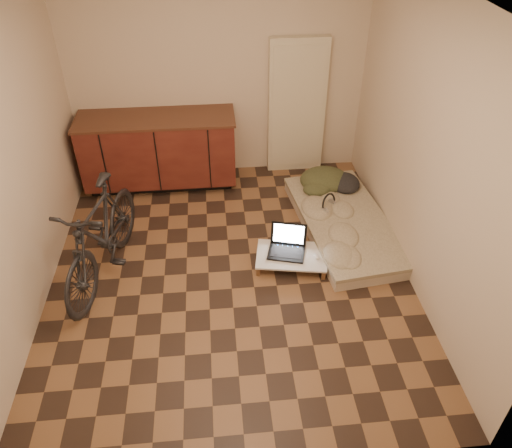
{
  "coord_description": "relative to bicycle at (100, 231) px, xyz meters",
  "views": [
    {
      "loc": [
        -0.1,
        -3.7,
        3.42
      ],
      "look_at": [
        0.26,
        0.04,
        0.55
      ],
      "focal_mm": 35.0,
      "sensor_mm": 36.0,
      "label": 1
    }
  ],
  "objects": [
    {
      "name": "room_shell",
      "position": [
        1.2,
        -0.08,
        0.76
      ],
      "size": [
        3.5,
        4.0,
        2.6
      ],
      "color": "brown",
      "rests_on": "ground"
    },
    {
      "name": "cabinets",
      "position": [
        0.45,
        1.62,
        -0.07
      ],
      "size": [
        1.84,
        0.62,
        0.91
      ],
      "color": "black",
      "rests_on": "ground"
    },
    {
      "name": "appliance_panel",
      "position": [
        2.15,
        1.86,
        0.31
      ],
      "size": [
        0.7,
        0.1,
        1.7
      ],
      "primitive_type": "cube",
      "color": "beige",
      "rests_on": "ground"
    },
    {
      "name": "bicycle",
      "position": [
        0.0,
        0.0,
        0.0
      ],
      "size": [
        0.88,
        1.73,
        1.08
      ],
      "primitive_type": "imported",
      "rotation": [
        0.0,
        0.0,
        -0.25
      ],
      "color": "black",
      "rests_on": "ground"
    },
    {
      "name": "futon",
      "position": [
        2.5,
        0.48,
        -0.46
      ],
      "size": [
        1.11,
        1.95,
        0.16
      ],
      "rotation": [
        0.0,
        0.0,
        0.12
      ],
      "color": "#C4B49D",
      "rests_on": "ground"
    },
    {
      "name": "clothing_pile",
      "position": [
        2.47,
        1.17,
        -0.26
      ],
      "size": [
        0.68,
        0.59,
        0.25
      ],
      "primitive_type": null,
      "rotation": [
        0.0,
        0.0,
        0.12
      ],
      "color": "#373D23",
      "rests_on": "futon"
    },
    {
      "name": "headphones",
      "position": [
        2.35,
        0.66,
        -0.29
      ],
      "size": [
        0.35,
        0.35,
        0.17
      ],
      "primitive_type": null,
      "rotation": [
        0.0,
        0.0,
        0.74
      ],
      "color": "black",
      "rests_on": "futon"
    },
    {
      "name": "lap_desk",
      "position": [
        1.83,
        -0.03,
        -0.44
      ],
      "size": [
        0.77,
        0.57,
        0.12
      ],
      "rotation": [
        0.0,
        0.0,
        -0.18
      ],
      "color": "brown",
      "rests_on": "ground"
    },
    {
      "name": "laptop",
      "position": [
        1.79,
        0.05,
        -0.37
      ],
      "size": [
        0.44,
        0.41,
        0.25
      ],
      "rotation": [
        0.0,
        0.0,
        -0.27
      ],
      "color": "black",
      "rests_on": "lap_desk"
    },
    {
      "name": "mouse",
      "position": [
        2.07,
        -0.1,
        -0.41
      ],
      "size": [
        0.07,
        0.09,
        0.03
      ],
      "primitive_type": "ellipsoid",
      "rotation": [
        0.0,
        0.0,
        0.21
      ],
      "color": "silver",
      "rests_on": "lap_desk"
    }
  ]
}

